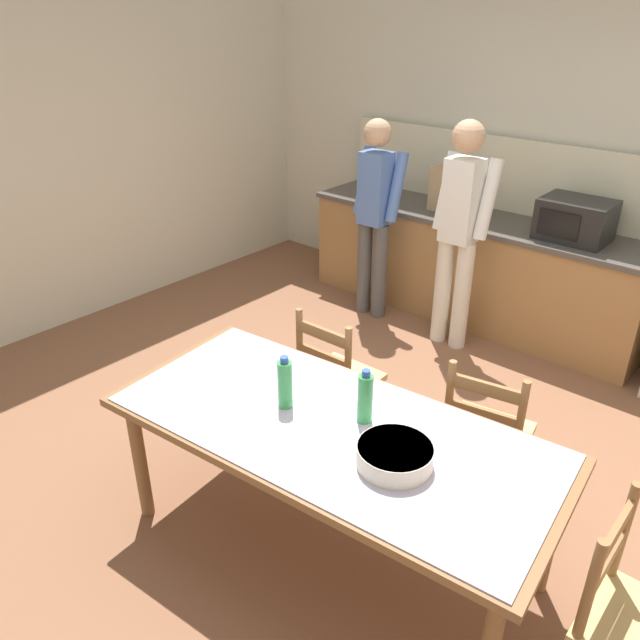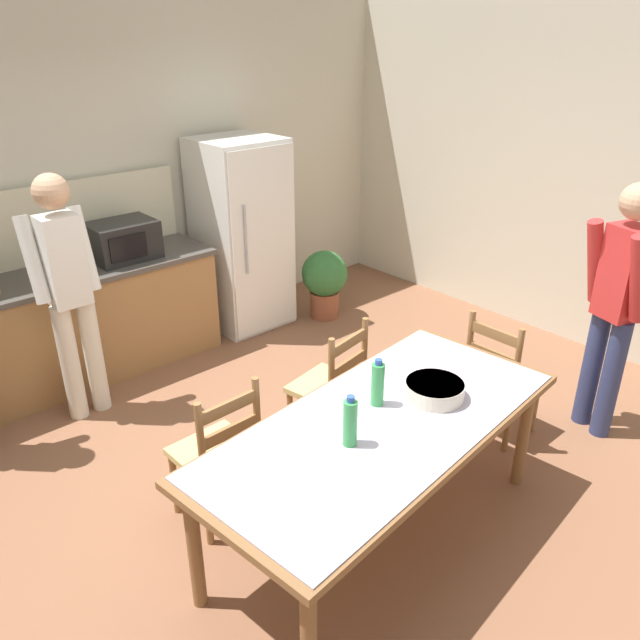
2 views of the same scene
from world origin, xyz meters
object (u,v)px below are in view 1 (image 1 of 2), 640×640
(chair_side_far_right, at_px, (486,435))
(person_at_sink, at_px, (375,210))
(chair_head_end, at_px, (631,623))
(dining_table, at_px, (331,438))
(serving_bowl, at_px, (395,454))
(person_at_counter, at_px, (460,226))
(microwave, at_px, (575,220))
(paper_bag, at_px, (446,190))
(chair_side_far_left, at_px, (337,379))
(bottle_off_centre, at_px, (365,398))
(bottle_near_centre, at_px, (285,384))

(chair_side_far_right, height_order, person_at_sink, person_at_sink)
(chair_head_end, bearing_deg, dining_table, 95.67)
(chair_side_far_right, relative_size, person_at_sink, 0.54)
(serving_bowl, height_order, person_at_counter, person_at_counter)
(microwave, bearing_deg, dining_table, -89.78)
(microwave, relative_size, person_at_counter, 0.28)
(person_at_counter, bearing_deg, paper_bag, 40.54)
(dining_table, xyz_separation_m, chair_side_far_left, (-0.55, 0.71, -0.25))
(paper_bag, bearing_deg, serving_bowl, -62.39)
(person_at_sink, bearing_deg, paper_bag, -36.45)
(chair_side_far_left, relative_size, chair_side_far_right, 1.00)
(dining_table, height_order, chair_head_end, chair_head_end)
(microwave, xyz_separation_m, chair_side_far_right, (0.41, -2.00, -0.61))
(microwave, xyz_separation_m, chair_head_end, (1.34, -2.66, -0.61))
(dining_table, bearing_deg, microwave, 90.22)
(chair_side_far_left, bearing_deg, chair_head_end, 161.82)
(paper_bag, xyz_separation_m, chair_side_far_left, (0.56, -2.09, -0.64))
(microwave, relative_size, dining_table, 0.23)
(serving_bowl, bearing_deg, paper_bag, 117.61)
(paper_bag, relative_size, chair_side_far_left, 0.40)
(microwave, bearing_deg, serving_bowl, -82.31)
(paper_bag, height_order, bottle_off_centre, paper_bag)
(chair_side_far_left, relative_size, person_at_sink, 0.54)
(person_at_sink, bearing_deg, bottle_near_centre, -152.59)
(microwave, relative_size, chair_head_end, 0.55)
(dining_table, height_order, bottle_near_centre, bottle_near_centre)
(microwave, distance_m, person_at_sink, 1.55)
(chair_side_far_left, distance_m, person_at_sink, 1.91)
(bottle_off_centre, distance_m, person_at_counter, 2.29)
(chair_head_end, relative_size, chair_side_far_right, 1.00)
(paper_bag, distance_m, person_at_counter, 0.68)
(dining_table, bearing_deg, chair_side_far_left, 127.75)
(chair_side_far_right, bearing_deg, paper_bag, -63.46)
(bottle_off_centre, height_order, chair_side_far_right, bottle_off_centre)
(serving_bowl, bearing_deg, chair_head_end, 10.19)
(chair_head_end, bearing_deg, microwave, 26.45)
(bottle_near_centre, bearing_deg, chair_head_end, 5.96)
(chair_side_far_left, bearing_deg, person_at_counter, -86.97)
(dining_table, relative_size, bottle_off_centre, 8.07)
(bottle_off_centre, xyz_separation_m, serving_bowl, (0.28, -0.16, -0.07))
(microwave, height_order, paper_bag, paper_bag)
(bottle_off_centre, bearing_deg, serving_bowl, -29.81)
(dining_table, distance_m, chair_side_far_left, 0.93)
(paper_bag, height_order, person_at_sink, person_at_sink)
(bottle_off_centre, distance_m, chair_side_far_left, 0.98)
(paper_bag, relative_size, serving_bowl, 1.12)
(bottle_near_centre, distance_m, person_at_sink, 2.63)
(dining_table, distance_m, bottle_off_centre, 0.25)
(paper_bag, relative_size, dining_table, 0.17)
(chair_side_far_right, relative_size, person_at_counter, 0.52)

